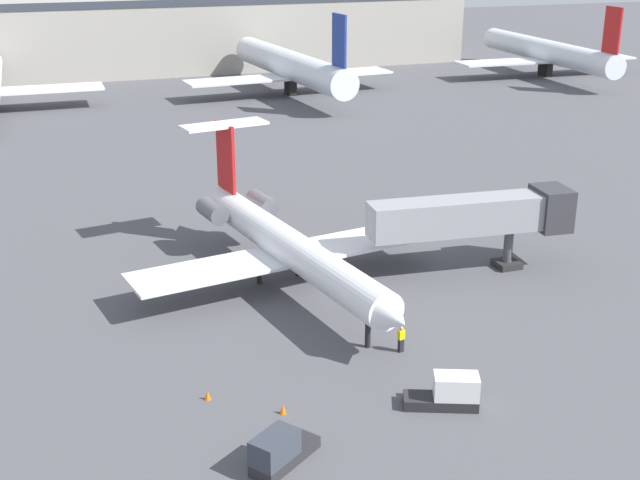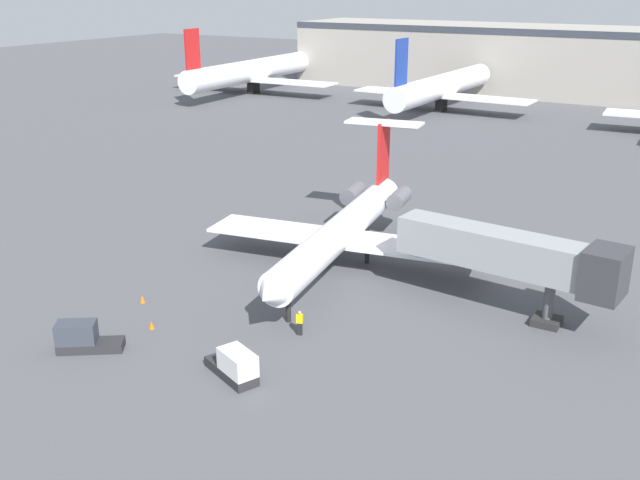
% 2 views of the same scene
% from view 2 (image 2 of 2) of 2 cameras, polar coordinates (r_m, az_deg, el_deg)
% --- Properties ---
extents(ground_plane, '(400.00, 400.00, 0.10)m').
position_cam_2_polar(ground_plane, '(57.18, 2.51, -2.81)').
color(ground_plane, '#4C4C51').
extents(regional_jet, '(23.15, 28.65, 9.90)m').
position_cam_2_polar(regional_jet, '(58.17, 1.96, 1.07)').
color(regional_jet, white).
rests_on(regional_jet, ground_plane).
extents(jet_bridge, '(15.69, 4.47, 6.09)m').
position_cam_2_polar(jet_bridge, '(50.47, 15.38, -1.22)').
color(jet_bridge, gray).
rests_on(jet_bridge, ground_plane).
extents(ground_crew_marshaller, '(0.45, 0.35, 1.69)m').
position_cam_2_polar(ground_crew_marshaller, '(47.53, -1.61, -6.48)').
color(ground_crew_marshaller, black).
rests_on(ground_crew_marshaller, ground_plane).
extents(baggage_tug_lead, '(4.23, 2.84, 1.90)m').
position_cam_2_polar(baggage_tug_lead, '(42.86, -6.67, -9.75)').
color(baggage_tug_lead, '#262628').
rests_on(baggage_tug_lead, ground_plane).
extents(baggage_tug_trailing, '(4.08, 3.44, 1.90)m').
position_cam_2_polar(baggage_tug_trailing, '(47.95, -18.04, -7.30)').
color(baggage_tug_trailing, '#262628').
rests_on(baggage_tug_trailing, ground_plane).
extents(traffic_cone_near, '(0.36, 0.36, 0.55)m').
position_cam_2_polar(traffic_cone_near, '(49.82, -13.02, -6.47)').
color(traffic_cone_near, orange).
rests_on(traffic_cone_near, ground_plane).
extents(traffic_cone_mid, '(0.36, 0.36, 0.55)m').
position_cam_2_polar(traffic_cone_mid, '(53.83, -13.71, -4.49)').
color(traffic_cone_mid, orange).
rests_on(traffic_cone_mid, ground_plane).
extents(terminal_building, '(128.46, 20.94, 13.12)m').
position_cam_2_polar(terminal_building, '(154.21, 21.69, 12.67)').
color(terminal_building, '#9E998E').
rests_on(terminal_building, ground_plane).
extents(parked_airliner_west_end, '(35.75, 42.45, 13.70)m').
position_cam_2_polar(parked_airliner_west_end, '(151.04, -5.30, 13.00)').
color(parked_airliner_west_end, white).
rests_on(parked_airliner_west_end, ground_plane).
extents(parked_airliner_west_mid, '(31.85, 37.86, 13.45)m').
position_cam_2_polar(parked_airliner_west_mid, '(130.84, 9.49, 11.74)').
color(parked_airliner_west_mid, white).
rests_on(parked_airliner_west_mid, ground_plane).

